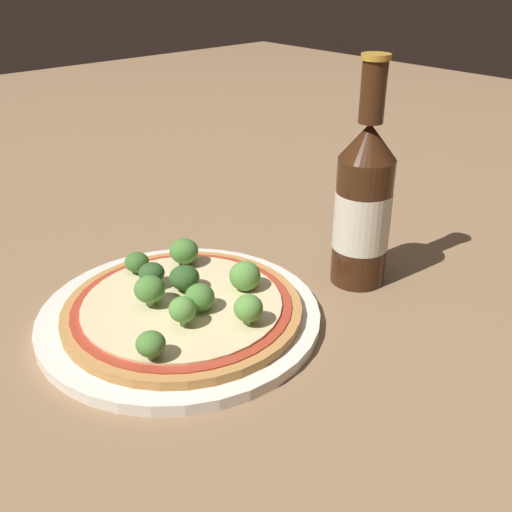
# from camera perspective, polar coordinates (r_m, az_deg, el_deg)

# --- Properties ---
(ground_plane) EXTENTS (3.00, 3.00, 0.00)m
(ground_plane) POSITION_cam_1_polar(r_m,az_deg,el_deg) (0.64, -7.23, -6.12)
(ground_plane) COLOR #846647
(plate) EXTENTS (0.29, 0.29, 0.01)m
(plate) POSITION_cam_1_polar(r_m,az_deg,el_deg) (0.63, -7.21, -5.95)
(plate) COLOR silver
(plate) RESTS_ON ground_plane
(pizza) EXTENTS (0.25, 0.25, 0.01)m
(pizza) POSITION_cam_1_polar(r_m,az_deg,el_deg) (0.62, -7.37, -5.07)
(pizza) COLOR #B77F42
(pizza) RESTS_ON plate
(broccoli_floret_0) EXTENTS (0.03, 0.03, 0.03)m
(broccoli_floret_0) POSITION_cam_1_polar(r_m,az_deg,el_deg) (0.58, -7.01, -5.11)
(broccoli_floret_0) COLOR #7A9E5B
(broccoli_floret_0) RESTS_ON pizza
(broccoli_floret_1) EXTENTS (0.03, 0.03, 0.03)m
(broccoli_floret_1) POSITION_cam_1_polar(r_m,az_deg,el_deg) (0.61, -10.09, -3.14)
(broccoli_floret_1) COLOR #7A9E5B
(broccoli_floret_1) RESTS_ON pizza
(broccoli_floret_2) EXTENTS (0.03, 0.03, 0.03)m
(broccoli_floret_2) POSITION_cam_1_polar(r_m,az_deg,el_deg) (0.63, -1.07, -1.91)
(broccoli_floret_2) COLOR #7A9E5B
(broccoli_floret_2) RESTS_ON pizza
(broccoli_floret_3) EXTENTS (0.03, 0.03, 0.03)m
(broccoli_floret_3) POSITION_cam_1_polar(r_m,az_deg,el_deg) (0.65, -9.91, -1.61)
(broccoli_floret_3) COLOR #7A9E5B
(broccoli_floret_3) RESTS_ON pizza
(broccoli_floret_4) EXTENTS (0.03, 0.03, 0.03)m
(broccoli_floret_4) POSITION_cam_1_polar(r_m,az_deg,el_deg) (0.68, -6.87, 0.46)
(broccoli_floret_4) COLOR #7A9E5B
(broccoli_floret_4) RESTS_ON pizza
(broccoli_floret_5) EXTENTS (0.03, 0.03, 0.03)m
(broccoli_floret_5) POSITION_cam_1_polar(r_m,az_deg,el_deg) (0.63, -6.84, -2.06)
(broccoli_floret_5) COLOR #7A9E5B
(broccoli_floret_5) RESTS_ON pizza
(broccoli_floret_6) EXTENTS (0.03, 0.03, 0.03)m
(broccoli_floret_6) POSITION_cam_1_polar(r_m,az_deg,el_deg) (0.54, -9.99, -8.27)
(broccoli_floret_6) COLOR #7A9E5B
(broccoli_floret_6) RESTS_ON pizza
(broccoli_floret_7) EXTENTS (0.03, 0.03, 0.03)m
(broccoli_floret_7) POSITION_cam_1_polar(r_m,az_deg,el_deg) (0.57, -0.73, -5.01)
(broccoli_floret_7) COLOR #7A9E5B
(broccoli_floret_7) RESTS_ON pizza
(broccoli_floret_8) EXTENTS (0.03, 0.03, 0.02)m
(broccoli_floret_8) POSITION_cam_1_polar(r_m,az_deg,el_deg) (0.68, -10.97, -0.47)
(broccoli_floret_8) COLOR #7A9E5B
(broccoli_floret_8) RESTS_ON pizza
(broccoli_floret_9) EXTENTS (0.03, 0.03, 0.03)m
(broccoli_floret_9) POSITION_cam_1_polar(r_m,az_deg,el_deg) (0.60, -5.38, -3.96)
(broccoli_floret_9) COLOR #7A9E5B
(broccoli_floret_9) RESTS_ON pizza
(beer_bottle) EXTENTS (0.06, 0.06, 0.26)m
(beer_bottle) POSITION_cam_1_polar(r_m,az_deg,el_deg) (0.68, 10.17, 4.86)
(beer_bottle) COLOR #381E0F
(beer_bottle) RESTS_ON ground_plane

